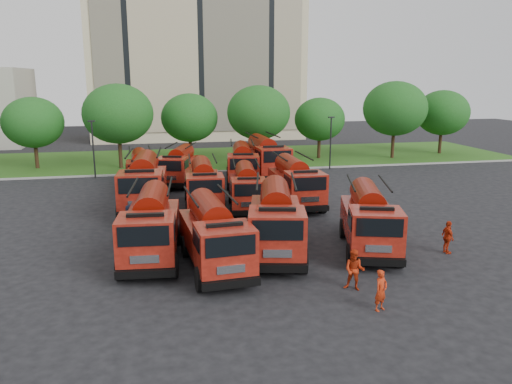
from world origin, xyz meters
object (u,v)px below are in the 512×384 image
(fire_truck_2, at_px, (276,220))
(firefighter_4, at_px, (132,238))
(fire_truck_1, at_px, (214,235))
(fire_truck_9, at_px, (179,166))
(fire_truck_5, at_px, (203,184))
(firefighter_3, at_px, (386,259))
(fire_truck_6, at_px, (247,188))
(fire_truck_3, at_px, (369,219))
(fire_truck_4, at_px, (144,183))
(fire_truck_8, at_px, (141,170))
(fire_truck_11, at_px, (265,157))
(fire_truck_7, at_px, (295,182))
(firefighter_0, at_px, (380,310))
(fire_truck_10, at_px, (242,164))
(fire_truck_0, at_px, (151,226))
(firefighter_5, at_px, (314,211))
(firefighter_2, at_px, (446,253))
(firefighter_1, at_px, (354,290))

(fire_truck_2, height_order, firefighter_4, fire_truck_2)
(fire_truck_1, height_order, fire_truck_9, fire_truck_1)
(fire_truck_5, relative_size, firefighter_3, 4.25)
(fire_truck_5, height_order, firefighter_4, fire_truck_5)
(fire_truck_6, xyz_separation_m, firefighter_4, (-7.47, -5.10, -1.47))
(fire_truck_3, distance_m, fire_truck_6, 10.45)
(fire_truck_2, relative_size, fire_truck_4, 0.97)
(fire_truck_1, bearing_deg, fire_truck_3, 2.56)
(fire_truck_8, xyz_separation_m, fire_truck_9, (3.12, 0.91, 0.06))
(fire_truck_1, height_order, fire_truck_8, fire_truck_1)
(fire_truck_5, relative_size, fire_truck_11, 0.88)
(fire_truck_4, height_order, fire_truck_7, fire_truck_4)
(fire_truck_1, xyz_separation_m, fire_truck_11, (7.20, 20.93, 0.21))
(fire_truck_11, bearing_deg, firefighter_0, -95.24)
(fire_truck_5, xyz_separation_m, fire_truck_10, (4.02, 7.30, 0.07))
(fire_truck_0, bearing_deg, fire_truck_4, 97.36)
(firefighter_0, distance_m, firefighter_5, 14.57)
(fire_truck_0, relative_size, firefighter_5, 4.89)
(fire_truck_8, bearing_deg, fire_truck_3, -58.75)
(firefighter_5, bearing_deg, fire_truck_6, 11.30)
(fire_truck_0, relative_size, firefighter_2, 4.40)
(fire_truck_6, relative_size, fire_truck_7, 0.93)
(fire_truck_4, xyz_separation_m, firefighter_2, (15.05, -12.02, -1.82))
(firefighter_4, bearing_deg, fire_truck_6, -116.87)
(fire_truck_9, distance_m, firefighter_0, 26.16)
(fire_truck_2, height_order, firefighter_0, fire_truck_2)
(fire_truck_5, height_order, firefighter_1, fire_truck_5)
(fire_truck_0, height_order, firefighter_5, fire_truck_0)
(fire_truck_3, xyz_separation_m, firefighter_3, (0.26, -1.55, -1.61))
(fire_truck_1, bearing_deg, fire_truck_2, 18.08)
(fire_truck_10, bearing_deg, firefighter_5, -64.74)
(fire_truck_9, bearing_deg, fire_truck_5, -65.17)
(fire_truck_6, height_order, firefighter_5, fire_truck_6)
(firefighter_0, relative_size, firefighter_3, 0.98)
(fire_truck_10, relative_size, firefighter_5, 4.91)
(fire_truck_4, height_order, firefighter_3, fire_truck_4)
(firefighter_4, bearing_deg, fire_truck_10, -93.91)
(firefighter_3, relative_size, firefighter_4, 0.86)
(fire_truck_0, distance_m, firefighter_5, 12.72)
(fire_truck_7, distance_m, fire_truck_10, 8.34)
(firefighter_4, bearing_deg, firefighter_5, -134.75)
(fire_truck_11, distance_m, firefighter_4, 19.35)
(fire_truck_6, bearing_deg, fire_truck_7, 13.43)
(fire_truck_11, distance_m, firefighter_3, 21.62)
(fire_truck_1, relative_size, fire_truck_6, 1.07)
(fire_truck_8, height_order, fire_truck_10, fire_truck_10)
(fire_truck_10, bearing_deg, fire_truck_9, 178.28)
(fire_truck_6, distance_m, fire_truck_9, 10.15)
(fire_truck_2, relative_size, fire_truck_5, 1.12)
(fire_truck_7, relative_size, fire_truck_10, 0.95)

